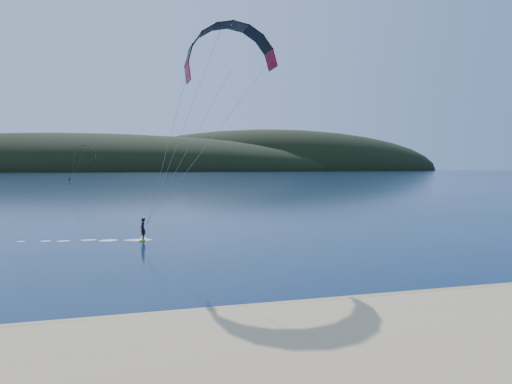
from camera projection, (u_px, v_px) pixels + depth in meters
The scene contains 5 objects.
ground at pixel (285, 354), 16.20m from camera, with size 1800.00×1800.00×0.00m, color #081E3D.
wet_sand at pixel (250, 313), 20.52m from camera, with size 220.00×2.50×0.10m.
headland at pixel (123, 171), 731.71m from camera, with size 1200.00×310.00×140.00m.
kitesurfer_near at pixel (225, 77), 37.52m from camera, with size 21.18×8.57×16.61m.
kitesurfer_far at pixel (85, 156), 199.04m from camera, with size 11.83×6.99×13.89m.
Camera 1 is at (-5.33, -15.00, 6.36)m, focal length 33.41 mm.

